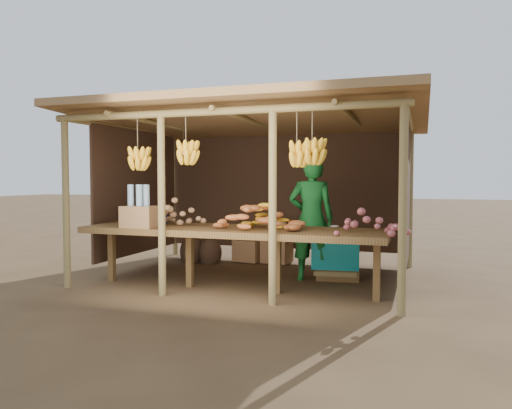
% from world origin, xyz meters
% --- Properties ---
extents(ground, '(60.00, 60.00, 0.00)m').
position_xyz_m(ground, '(0.00, 0.00, 0.00)').
color(ground, brown).
rests_on(ground, ground).
extents(stall_structure, '(4.70, 3.50, 2.43)m').
position_xyz_m(stall_structure, '(0.01, -0.08, 1.92)').
color(stall_structure, olive).
rests_on(stall_structure, ground).
extents(counter, '(3.90, 1.05, 0.80)m').
position_xyz_m(counter, '(0.00, -0.95, 0.74)').
color(counter, brown).
rests_on(counter, ground).
extents(potato_heap, '(0.88, 0.54, 0.36)m').
position_xyz_m(potato_heap, '(-0.76, -0.87, 0.98)').
color(potato_heap, '#A67B55').
rests_on(potato_heap, counter).
extents(sweet_potato_heap, '(1.12, 0.74, 0.36)m').
position_xyz_m(sweet_potato_heap, '(0.40, -1.08, 0.98)').
color(sweet_potato_heap, '#C46732').
rests_on(sweet_potato_heap, counter).
extents(onion_heap, '(0.93, 0.67, 0.36)m').
position_xyz_m(onion_heap, '(1.73, -1.25, 0.98)').
color(onion_heap, '#A24F52').
rests_on(onion_heap, counter).
extents(banana_pile, '(0.57, 0.36, 0.35)m').
position_xyz_m(banana_pile, '(0.43, -0.91, 0.97)').
color(banana_pile, yellow).
rests_on(banana_pile, counter).
extents(tomato_basin, '(0.35, 0.35, 0.18)m').
position_xyz_m(tomato_basin, '(-1.31, -0.60, 0.88)').
color(tomato_basin, navy).
rests_on(tomato_basin, counter).
extents(bottle_box, '(0.44, 0.34, 0.55)m').
position_xyz_m(bottle_box, '(-1.12, -1.28, 1.01)').
color(bottle_box, '#A07148').
rests_on(bottle_box, counter).
extents(vendor, '(0.71, 0.54, 1.74)m').
position_xyz_m(vendor, '(0.82, -0.00, 0.87)').
color(vendor, '#19712B').
rests_on(vendor, ground).
extents(tarp_crate, '(0.71, 0.63, 0.78)m').
position_xyz_m(tarp_crate, '(1.16, 0.21, 0.32)').
color(tarp_crate, brown).
rests_on(tarp_crate, ground).
extents(carton_stack, '(0.99, 0.42, 0.73)m').
position_xyz_m(carton_stack, '(-0.18, 1.13, 0.32)').
color(carton_stack, '#A07148').
rests_on(carton_stack, ground).
extents(burlap_sacks, '(0.74, 0.39, 0.52)m').
position_xyz_m(burlap_sacks, '(-1.24, 0.77, 0.23)').
color(burlap_sacks, '#4B3222').
rests_on(burlap_sacks, ground).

